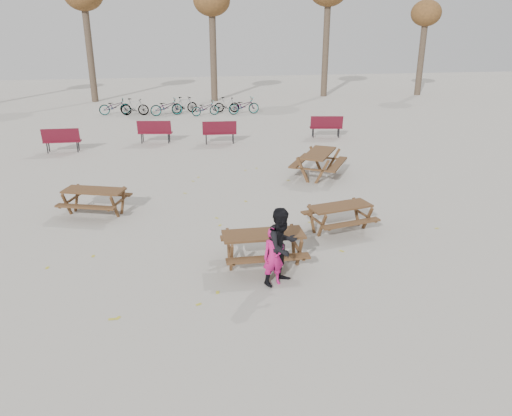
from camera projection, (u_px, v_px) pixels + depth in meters
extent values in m
plane|color=gray|center=(263.00, 265.00, 11.27)|extent=(80.00, 80.00, 0.00)
cube|color=#3C2015|center=(263.00, 234.00, 11.01)|extent=(1.80, 0.70, 0.05)
cube|color=#3C2015|center=(268.00, 259.00, 10.56)|extent=(1.80, 0.25, 0.05)
cube|color=#3C2015|center=(259.00, 236.00, 11.67)|extent=(1.80, 0.25, 0.05)
cylinder|color=#3C2015|center=(232.00, 259.00, 10.75)|extent=(0.08, 0.08, 0.73)
cylinder|color=#3C2015|center=(228.00, 247.00, 11.30)|extent=(0.08, 0.08, 0.73)
cylinder|color=#3C2015|center=(299.00, 254.00, 10.98)|extent=(0.08, 0.08, 0.73)
cylinder|color=#3C2015|center=(293.00, 242.00, 11.53)|extent=(0.08, 0.08, 0.73)
cube|color=silver|center=(279.00, 235.00, 10.88)|extent=(0.18, 0.11, 0.03)
ellipsoid|color=tan|center=(279.00, 233.00, 10.87)|extent=(0.14, 0.06, 0.05)
cylinder|color=silver|center=(272.00, 233.00, 10.83)|extent=(0.06, 0.06, 0.15)
cylinder|color=orange|center=(272.00, 234.00, 10.84)|extent=(0.07, 0.07, 0.05)
cylinder|color=white|center=(272.00, 229.00, 10.80)|extent=(0.03, 0.03, 0.02)
imported|color=#BA1767|center=(274.00, 257.00, 10.26)|extent=(0.49, 0.36, 1.24)
imported|color=black|center=(282.00, 246.00, 10.24)|extent=(1.02, 0.97, 1.66)
imported|color=black|center=(115.00, 106.00, 28.96)|extent=(1.88, 0.98, 0.94)
imported|color=black|center=(135.00, 107.00, 28.72)|extent=(1.65, 0.64, 0.97)
imported|color=black|center=(166.00, 107.00, 28.70)|extent=(1.96, 1.02, 0.98)
imported|color=black|center=(184.00, 105.00, 29.38)|extent=(1.66, 1.03, 0.97)
imported|color=black|center=(205.00, 108.00, 28.66)|extent=(1.73, 0.96, 0.86)
imported|color=black|center=(227.00, 105.00, 29.65)|extent=(1.52, 0.49, 0.90)
imported|color=black|center=(244.00, 106.00, 29.10)|extent=(1.93, 0.93, 0.97)
cylinder|color=#382B21|center=(90.00, 53.00, 32.63)|extent=(0.44, 0.44, 6.30)
cylinder|color=#382B21|center=(213.00, 55.00, 32.98)|extent=(0.44, 0.44, 5.95)
ellipsoid|color=brown|center=(212.00, 0.00, 31.78)|extent=(2.38, 2.38, 2.02)
cylinder|color=#382B21|center=(326.00, 48.00, 34.99)|extent=(0.44, 0.44, 6.65)
cylinder|color=#382B21|center=(421.00, 58.00, 35.84)|extent=(0.44, 0.44, 5.25)
ellipsoid|color=brown|center=(426.00, 13.00, 34.78)|extent=(2.10, 2.10, 1.79)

